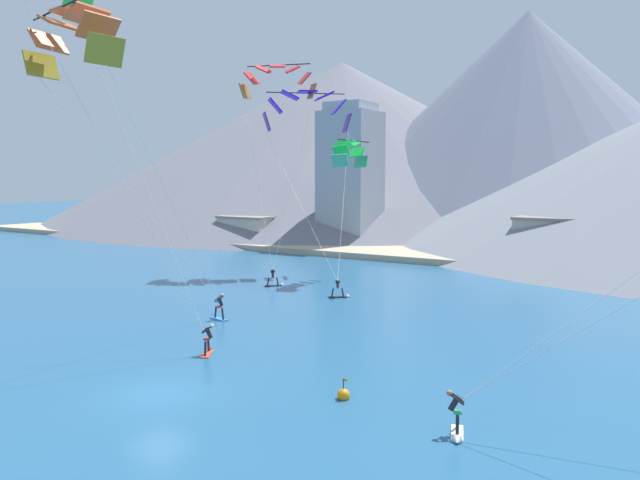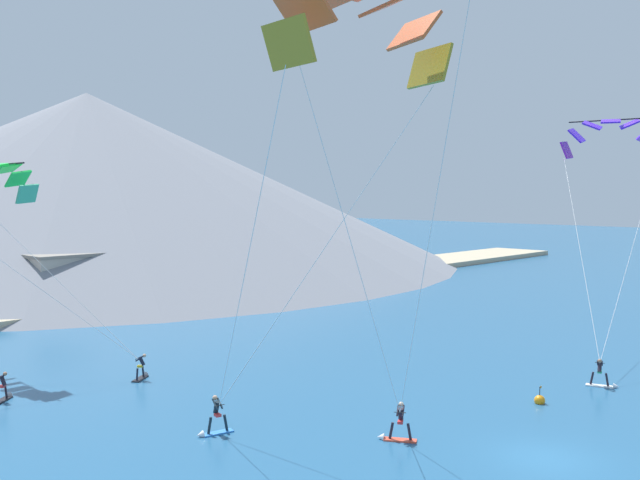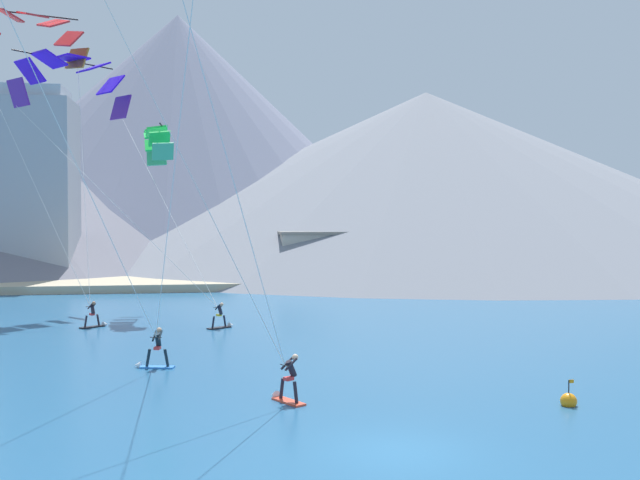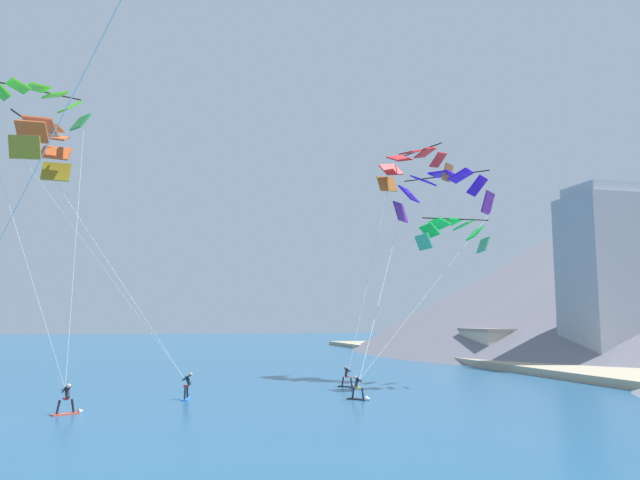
{
  "view_description": "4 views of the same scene",
  "coord_description": "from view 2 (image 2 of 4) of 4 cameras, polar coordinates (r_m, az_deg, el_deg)",
  "views": [
    {
      "loc": [
        19.88,
        -18.33,
        9.31
      ],
      "look_at": [
        -0.91,
        14.44,
        5.42
      ],
      "focal_mm": 35.0,
      "sensor_mm": 36.0,
      "label": 1
    },
    {
      "loc": [
        -26.98,
        -12.96,
        10.91
      ],
      "look_at": [
        2.76,
        15.38,
        8.15
      ],
      "focal_mm": 40.0,
      "sensor_mm": 36.0,
      "label": 2
    },
    {
      "loc": [
        -4.98,
        -18.83,
        6.39
      ],
      "look_at": [
        0.06,
        14.44,
        5.38
      ],
      "focal_mm": 40.0,
      "sensor_mm": 36.0,
      "label": 3
    },
    {
      "loc": [
        34.44,
        10.61,
        5.09
      ],
      "look_at": [
        3.02,
        18.44,
        9.23
      ],
      "focal_mm": 35.0,
      "sensor_mm": 36.0,
      "label": 4
    }
  ],
  "objects": [
    {
      "name": "shore_building_quay_east",
      "position": [
        76.01,
        -14.23,
        -2.95
      ],
      "size": [
        8.45,
        7.2,
        4.11
      ],
      "color": "silver",
      "rests_on": "ground"
    },
    {
      "name": "kitesurfer_mid_center",
      "position": [
        32.58,
        6.07,
        -14.77
      ],
      "size": [
        1.24,
        1.7,
        1.74
      ],
      "color": "#E54C33",
      "rests_on": "ground"
    },
    {
      "name": "race_marker_buoy",
      "position": [
        39.4,
        17.16,
        -12.16
      ],
      "size": [
        0.56,
        0.56,
        1.02
      ],
      "color": "orange",
      "rests_on": "ground"
    },
    {
      "name": "kitesurfer_far_left",
      "position": [
        43.61,
        21.74,
        -10.22
      ],
      "size": [
        0.97,
        1.77,
        1.71
      ],
      "color": "white",
      "rests_on": "ground"
    },
    {
      "name": "mountain_peak_central_summit",
      "position": [
        115.72,
        -18.06,
        4.71
      ],
      "size": [
        112.16,
        112.16,
        26.05
      ],
      "color": "slate",
      "rests_on": "ground"
    },
    {
      "name": "shore_building_harbour_front",
      "position": [
        88.04,
        -4.34,
        -2.02
      ],
      "size": [
        8.63,
        4.9,
        3.82
      ],
      "color": "#A89E8E",
      "rests_on": "ground"
    },
    {
      "name": "shoreline_strip",
      "position": [
        68.01,
        -22.52,
        -5.38
      ],
      "size": [
        180.0,
        10.0,
        0.7
      ],
      "primitive_type": "cube",
      "color": "tan",
      "rests_on": "ground"
    },
    {
      "name": "shore_building_quay_west",
      "position": [
        73.14,
        -19.9,
        -2.93
      ],
      "size": [
        7.62,
        6.99,
        5.12
      ],
      "color": "#B7AD9E",
      "rests_on": "ground"
    },
    {
      "name": "parafoil_kite_near_lead",
      "position": [
        24.84,
        3.4,
        17.12
      ],
      "size": [
        7.1,
        10.85,
        16.51
      ],
      "color": "olive"
    },
    {
      "name": "parafoil_kite_far_left",
      "position": [
        58.08,
        22.21,
        7.8
      ],
      "size": [
        16.61,
        8.9,
        15.13
      ],
      "color": "purple"
    },
    {
      "name": "kitesurfer_near_lead",
      "position": [
        33.48,
        -8.54,
        -14.22
      ],
      "size": [
        1.79,
        0.78,
        1.78
      ],
      "color": "#337FDB",
      "rests_on": "ground"
    },
    {
      "name": "kitesurfer_far_right",
      "position": [
        41.69,
        -23.92,
        -11.03
      ],
      "size": [
        1.61,
        1.39,
        1.64
      ],
      "color": "black",
      "rests_on": "ground"
    },
    {
      "name": "kitesurfer_near_trail",
      "position": [
        43.69,
        -14.03,
        -10.14
      ],
      "size": [
        1.67,
        1.29,
        1.61
      ],
      "color": "black",
      "rests_on": "ground"
    },
    {
      "name": "ground_plane",
      "position": [
        31.85,
        17.58,
        -16.37
      ],
      "size": [
        400.0,
        400.0,
        0.0
      ],
      "primitive_type": "plane",
      "color": "#23567F"
    }
  ]
}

